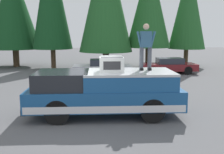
# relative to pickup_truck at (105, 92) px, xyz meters

# --- Properties ---
(ground_plane) EXTENTS (90.00, 90.00, 0.00)m
(ground_plane) POSITION_rel_pickup_truck_xyz_m (-0.27, 0.79, -0.87)
(ground_plane) COLOR #565659
(pickup_truck) EXTENTS (2.01, 5.54, 1.65)m
(pickup_truck) POSITION_rel_pickup_truck_xyz_m (0.00, 0.00, 0.00)
(pickup_truck) COLOR navy
(pickup_truck) RESTS_ON ground
(compressor_unit) EXTENTS (0.65, 0.84, 0.56)m
(compressor_unit) POSITION_rel_pickup_truck_xyz_m (-0.16, -0.24, 1.05)
(compressor_unit) COLOR silver
(compressor_unit) RESTS_ON pickup_truck
(person_on_truck_bed) EXTENTS (0.29, 0.72, 1.69)m
(person_on_truck_bed) POSITION_rel_pickup_truck_xyz_m (0.24, -1.52, 1.68)
(person_on_truck_bed) COLOR #4C515B
(person_on_truck_bed) RESTS_ON pickup_truck
(parked_car_maroon) EXTENTS (1.64, 4.10, 1.16)m
(parked_car_maroon) POSITION_rel_pickup_truck_xyz_m (9.89, -5.07, -0.29)
(parked_car_maroon) COLOR maroon
(parked_car_maroon) RESTS_ON ground
(parked_car_silver) EXTENTS (1.64, 4.10, 1.16)m
(parked_car_silver) POSITION_rel_pickup_truck_xyz_m (9.17, -0.10, -0.29)
(parked_car_silver) COLOR silver
(parked_car_silver) RESTS_ON ground
(conifer_far_left) EXTENTS (3.22, 3.22, 9.13)m
(conifer_far_left) POSITION_rel_pickup_truck_xyz_m (13.88, -7.73, 4.48)
(conifer_far_left) COLOR #4C3826
(conifer_far_left) RESTS_ON ground
(conifer_left) EXTENTS (3.79, 3.79, 9.30)m
(conifer_left) POSITION_rel_pickup_truck_xyz_m (13.50, -4.19, 4.64)
(conifer_left) COLOR #4C3826
(conifer_left) RESTS_ON ground
(conifer_right) EXTENTS (4.50, 4.50, 9.05)m
(conifer_right) POSITION_rel_pickup_truck_xyz_m (14.65, 7.58, 4.44)
(conifer_right) COLOR #4C3826
(conifer_right) RESTS_ON ground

